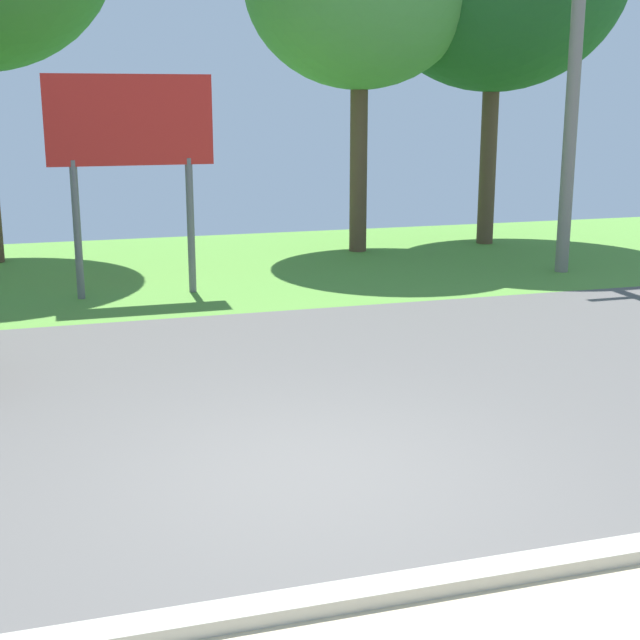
% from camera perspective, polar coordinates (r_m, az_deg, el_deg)
% --- Properties ---
extents(ground_plane, '(40.00, 22.00, 0.20)m').
position_cam_1_polar(ground_plane, '(10.50, -4.68, -3.77)').
color(ground_plane, '#565451').
extents(utility_pole, '(1.80, 0.24, 6.30)m').
position_cam_1_polar(utility_pole, '(17.05, 15.77, 14.01)').
color(utility_pole, gray).
rests_on(utility_pole, ground_plane).
extents(roadside_billboard, '(2.60, 0.12, 3.50)m').
position_cam_1_polar(roadside_billboard, '(14.69, -11.94, 11.32)').
color(roadside_billboard, slate).
rests_on(roadside_billboard, ground_plane).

